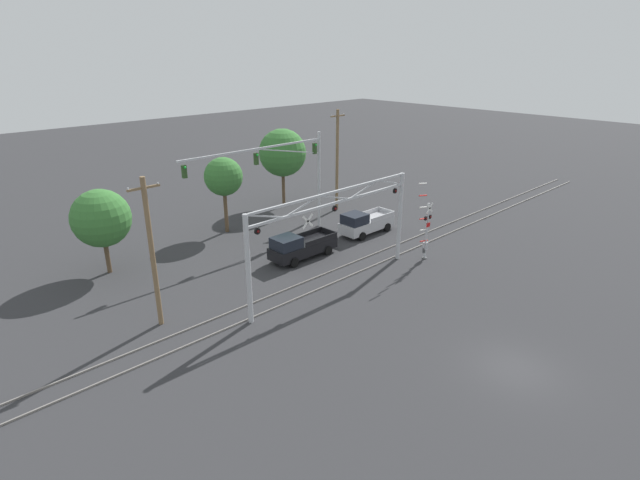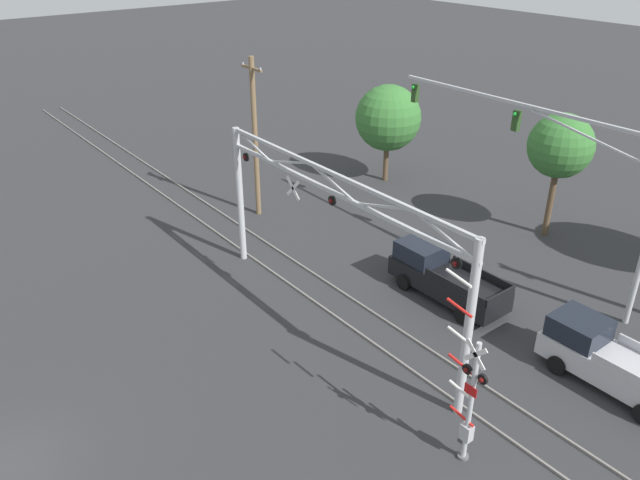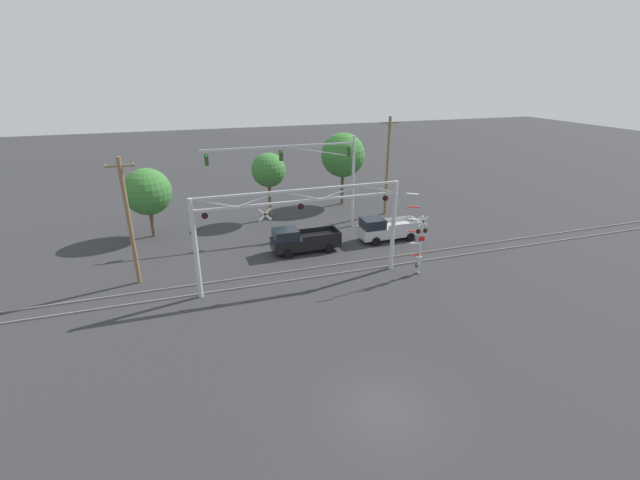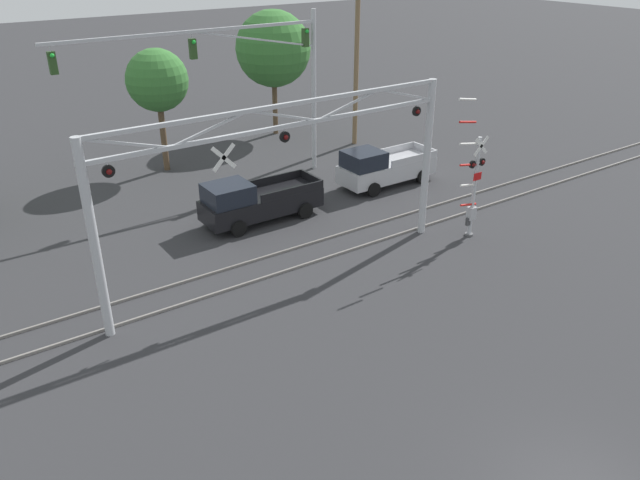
% 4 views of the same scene
% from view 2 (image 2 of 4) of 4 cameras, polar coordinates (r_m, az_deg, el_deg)
% --- Properties ---
extents(ground_plane, '(200.00, 200.00, 0.00)m').
position_cam_2_polar(ground_plane, '(22.33, -26.83, -18.19)').
color(ground_plane, '#303033').
extents(rail_track_near, '(80.00, 0.08, 0.10)m').
position_cam_2_polar(rail_track_near, '(26.25, 1.50, -7.05)').
color(rail_track_near, gray).
rests_on(rail_track_near, ground_plane).
extents(rail_track_far, '(80.00, 0.08, 0.10)m').
position_cam_2_polar(rail_track_far, '(27.04, 3.86, -5.98)').
color(rail_track_far, gray).
rests_on(rail_track_far, ground_plane).
extents(crossing_gantry, '(13.95, 0.31, 6.61)m').
position_cam_2_polar(crossing_gantry, '(23.94, 1.08, 1.18)').
color(crossing_gantry, '#B7BABF').
rests_on(crossing_gantry, ground_plane).
extents(crossing_signal_mast, '(1.86, 0.35, 6.14)m').
position_cam_2_polar(crossing_signal_mast, '(19.48, 13.38, -14.07)').
color(crossing_signal_mast, '#B7BABF').
rests_on(crossing_signal_mast, ground_plane).
extents(traffic_signal_span, '(13.32, 0.39, 8.36)m').
position_cam_2_polar(traffic_signal_span, '(27.70, 22.64, 6.23)').
color(traffic_signal_span, '#B7BABF').
rests_on(traffic_signal_span, ground_plane).
extents(pickup_truck_lead, '(5.51, 2.13, 2.05)m').
position_cam_2_polar(pickup_truck_lead, '(27.79, 11.12, -3.24)').
color(pickup_truck_lead, black).
rests_on(pickup_truck_lead, ground_plane).
extents(pickup_truck_following, '(5.25, 2.13, 2.05)m').
position_cam_2_polar(pickup_truck_following, '(24.70, 24.83, -9.87)').
color(pickup_truck_following, '#B7B7BC').
rests_on(pickup_truck_following, ground_plane).
extents(utility_pole_left, '(1.80, 0.28, 8.71)m').
position_cam_2_polar(utility_pole_left, '(33.84, -5.96, 9.36)').
color(utility_pole_left, brown).
rests_on(utility_pole_left, ground_plane).
extents(background_tree_beyond_span, '(4.02, 4.02, 6.06)m').
position_cam_2_polar(background_tree_beyond_span, '(38.88, 6.24, 11.02)').
color(background_tree_beyond_span, brown).
rests_on(background_tree_beyond_span, ground_plane).
extents(background_tree_far_left_verge, '(3.23, 3.23, 6.50)m').
position_cam_2_polar(background_tree_far_left_verge, '(33.30, 21.14, 7.99)').
color(background_tree_far_left_verge, brown).
rests_on(background_tree_far_left_verge, ground_plane).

